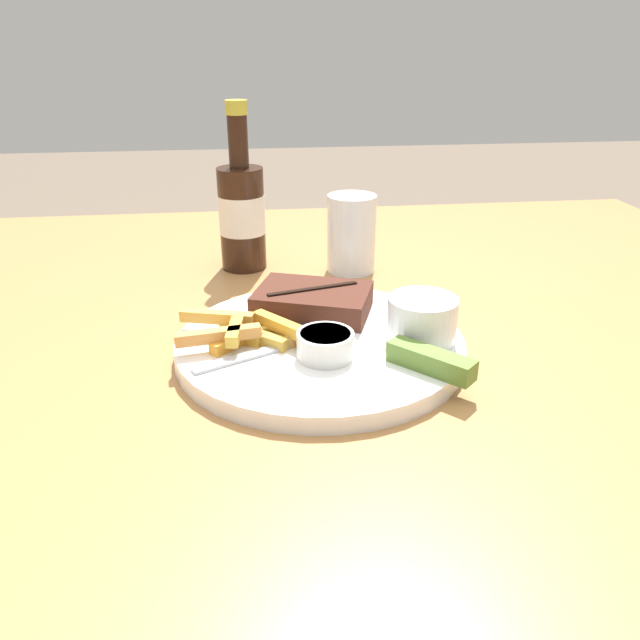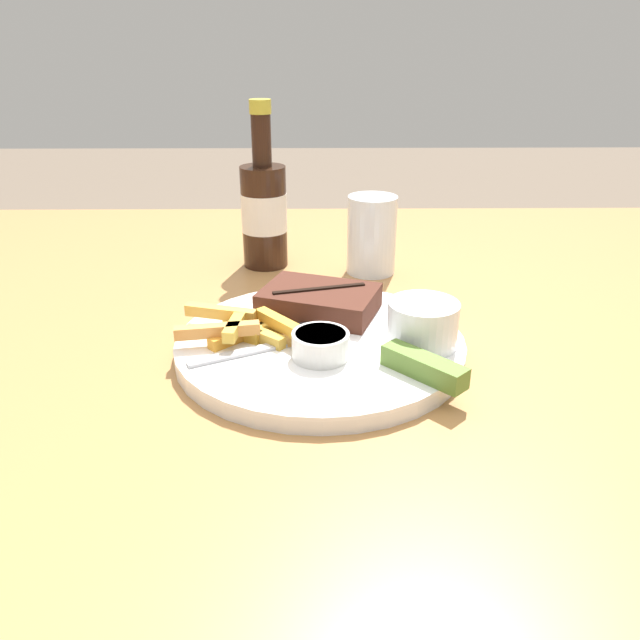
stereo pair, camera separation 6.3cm
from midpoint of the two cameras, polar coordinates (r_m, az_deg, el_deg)
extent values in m
cube|color=#A87542|center=(0.66, -2.76, -4.66)|extent=(1.36, 1.19, 0.04)
cylinder|color=#A87542|center=(1.47, 20.76, -5.64)|extent=(0.06, 0.06, 0.71)
cylinder|color=white|center=(0.65, -2.80, -2.57)|extent=(0.30, 0.30, 0.01)
cylinder|color=white|center=(0.64, -2.82, -1.85)|extent=(0.30, 0.30, 0.00)
cube|color=#472319|center=(0.69, -3.23, 1.70)|extent=(0.15, 0.12, 0.03)
cube|color=black|center=(0.69, -3.26, 2.82)|extent=(0.10, 0.03, 0.00)
cube|color=gold|center=(0.64, -9.83, -1.51)|extent=(0.07, 0.06, 0.01)
cube|color=gold|center=(0.64, -10.16, -1.54)|extent=(0.05, 0.03, 0.01)
cube|color=gold|center=(0.66, -12.12, 0.20)|extent=(0.08, 0.03, 0.01)
cube|color=#D68F46|center=(0.62, -12.20, -1.44)|extent=(0.08, 0.03, 0.01)
cube|color=gold|center=(0.64, -8.92, -1.52)|extent=(0.07, 0.06, 0.01)
cube|color=gold|center=(0.62, -10.70, -1.13)|extent=(0.02, 0.05, 0.01)
cube|color=gold|center=(0.63, -6.59, -0.64)|extent=(0.05, 0.06, 0.01)
cube|color=gold|center=(0.64, -9.79, -1.57)|extent=(0.06, 0.04, 0.01)
cube|color=gold|center=(0.65, -6.66, -0.90)|extent=(0.04, 0.07, 0.01)
cylinder|color=white|center=(0.63, 6.50, 0.01)|extent=(0.07, 0.07, 0.05)
cylinder|color=beige|center=(0.62, 6.57, 1.41)|extent=(0.06, 0.06, 0.01)
cylinder|color=silver|center=(0.60, -2.18, -2.35)|extent=(0.06, 0.06, 0.03)
cylinder|color=black|center=(0.59, -2.19, -1.50)|extent=(0.05, 0.05, 0.01)
cube|color=#567A2D|center=(0.58, 7.04, -3.80)|extent=(0.07, 0.08, 0.02)
cube|color=#B7B7BC|center=(0.61, -10.15, -3.51)|extent=(0.10, 0.05, 0.00)
cube|color=#B7B7BC|center=(0.63, -4.28, -2.15)|extent=(0.03, 0.02, 0.00)
cube|color=#B7B7BC|center=(0.63, -4.48, -1.99)|extent=(0.03, 0.02, 0.00)
cube|color=#B7B7BC|center=(0.63, -4.67, -1.84)|extent=(0.03, 0.02, 0.00)
cube|color=#B7B7BC|center=(0.71, -6.13, 0.90)|extent=(0.05, 0.11, 0.00)
cube|color=black|center=(0.63, -4.07, -1.68)|extent=(0.03, 0.06, 0.01)
cylinder|color=black|center=(0.88, -9.20, 9.07)|extent=(0.06, 0.06, 0.14)
cylinder|color=silver|center=(0.88, -9.24, 9.51)|extent=(0.06, 0.06, 0.05)
cylinder|color=black|center=(0.86, -9.68, 15.76)|extent=(0.03, 0.03, 0.07)
cylinder|color=gold|center=(0.86, -9.90, 18.60)|extent=(0.03, 0.03, 0.02)
cylinder|color=silver|center=(0.86, 0.78, 7.87)|extent=(0.07, 0.07, 0.11)
camera|label=1|loc=(0.03, -92.86, -1.31)|focal=35.00mm
camera|label=2|loc=(0.03, 87.14, 1.31)|focal=35.00mm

